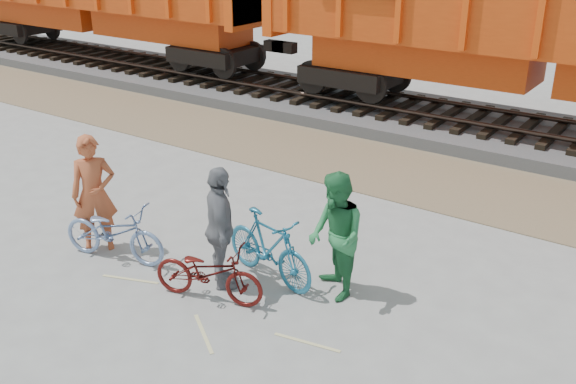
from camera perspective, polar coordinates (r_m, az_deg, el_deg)
name	(u,v)px	position (r m, az deg, el deg)	size (l,w,h in m)	color
ground	(217,276)	(9.72, -6.32, -7.48)	(120.00, 120.00, 0.00)	#9E9E99
gravel_strip	(385,168)	(13.90, 8.58, 2.11)	(120.00, 3.00, 0.02)	#877153
ballast_bed	(447,123)	(16.92, 13.99, 5.98)	(120.00, 4.00, 0.30)	slate
track	(449,111)	(16.83, 14.09, 7.03)	(120.00, 2.60, 0.24)	black
hopper_car_center	(559,15)	(15.71, 22.95, 14.32)	(14.00, 3.13, 4.65)	black
bicycle_blue	(114,232)	(10.29, -15.21, -3.46)	(0.62, 1.77, 0.93)	#738DBB
bicycle_teal	(269,247)	(9.36, -1.71, -4.94)	(0.50, 1.75, 1.05)	#1F6A8C
bicycle_maroon	(208,273)	(8.99, -7.08, -7.12)	(0.56, 1.62, 0.85)	#510F0C
person_solo	(94,194)	(10.51, -16.86, -0.16)	(0.69, 0.46, 1.90)	#B5532E
person_man	(336,236)	(8.84, 4.27, -3.96)	(0.89, 0.69, 1.82)	#2B7E45
person_woman	(220,228)	(9.08, -6.04, -3.24)	(1.07, 0.45, 1.83)	gray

